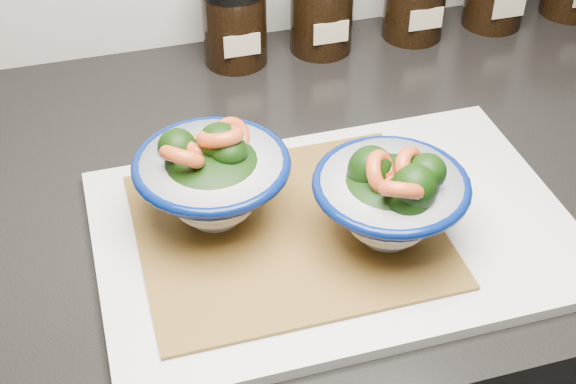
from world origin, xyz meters
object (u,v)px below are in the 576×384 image
object	(u,v)px
bowl_right	(391,198)
spice_jar_b	(322,8)
spice_jar_a	(234,20)
bowl_left	(213,177)
cutting_board	(335,231)

from	to	relation	value
bowl_right	spice_jar_b	bearing A→B (deg)	81.45
spice_jar_a	spice_jar_b	size ratio (longest dim) A/B	1.00
spice_jar_b	bowl_right	bearing A→B (deg)	-98.55
bowl_left	spice_jar_a	bearing A→B (deg)	73.24
bowl_left	bowl_right	distance (m)	0.16
spice_jar_a	bowl_left	bearing A→B (deg)	-106.76
bowl_right	spice_jar_b	world-z (taller)	bowl_right
spice_jar_a	bowl_right	bearing A→B (deg)	-81.40
bowl_right	cutting_board	bearing A→B (deg)	145.15
cutting_board	spice_jar_a	world-z (taller)	spice_jar_a
cutting_board	bowl_right	distance (m)	0.07
cutting_board	bowl_right	xyz separation A→B (m)	(0.04, -0.03, 0.06)
cutting_board	bowl_left	size ratio (longest dim) A/B	3.06
spice_jar_a	spice_jar_b	world-z (taller)	same
bowl_left	spice_jar_a	size ratio (longest dim) A/B	1.30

